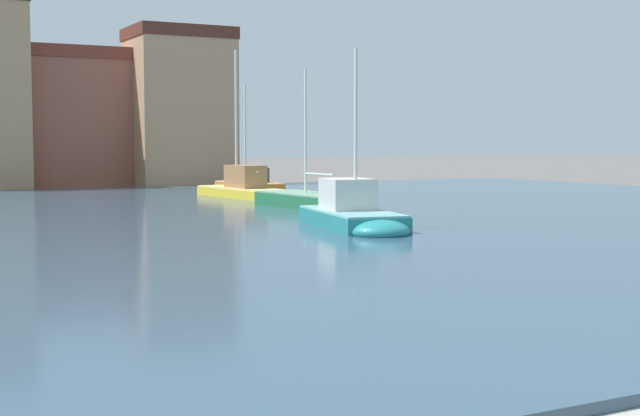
% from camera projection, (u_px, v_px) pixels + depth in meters
% --- Properties ---
extents(harbor_water, '(77.73, 47.58, 0.28)m').
position_uv_depth(harbor_water, '(34.00, 230.00, 29.85)').
color(harbor_water, '#334C60').
rests_on(harbor_water, ground).
extents(sailboat_yellow, '(2.51, 7.43, 7.77)m').
position_uv_depth(sailboat_yellow, '(237.00, 190.00, 45.40)').
color(sailboat_yellow, gold).
rests_on(sailboat_yellow, ground).
extents(sailboat_teal, '(3.12, 6.48, 6.17)m').
position_uv_depth(sailboat_teal, '(355.00, 218.00, 29.06)').
color(sailboat_teal, teal).
rests_on(sailboat_teal, ground).
extents(sailboat_orange, '(2.31, 6.28, 6.47)m').
position_uv_depth(sailboat_orange, '(246.00, 185.00, 51.87)').
color(sailboat_orange, orange).
rests_on(sailboat_orange, ground).
extents(sailboat_green, '(2.65, 7.36, 6.22)m').
position_uv_depth(sailboat_green, '(303.00, 203.00, 38.40)').
color(sailboat_green, '#236B42').
rests_on(sailboat_green, ground).
extents(townhouse_corner_house, '(8.87, 7.65, 9.20)m').
position_uv_depth(townhouse_corner_house, '(76.00, 119.00, 59.36)').
color(townhouse_corner_house, '#8E5142').
rests_on(townhouse_corner_house, ground).
extents(townhouse_end_terrace, '(6.56, 5.34, 10.63)m').
position_uv_depth(townhouse_end_terrace, '(180.00, 108.00, 59.09)').
color(townhouse_end_terrace, tan).
rests_on(townhouse_end_terrace, ground).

